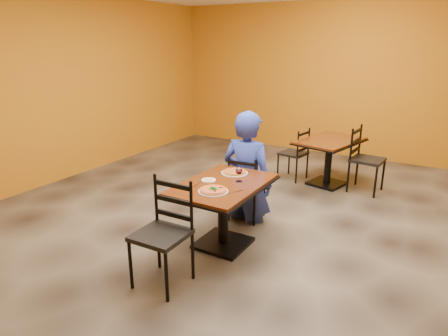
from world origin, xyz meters
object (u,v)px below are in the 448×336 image
Objects in this scene: side_plate at (209,180)px; pizza_far at (235,172)px; chair_main_near at (161,236)px; chair_main_far at (247,187)px; pizza_main at (213,190)px; table_main at (223,199)px; chair_second_left at (293,154)px; plate_far at (235,173)px; plate_main at (213,191)px; table_second at (329,152)px; diner at (247,166)px; wine_glass at (239,174)px; chair_second_right at (368,160)px.

pizza_far is at bearing 71.12° from side_plate.
pizza_far reaches higher than side_plate.
chair_main_near is at bearing -92.50° from pizza_far.
pizza_main is at bearing 93.37° from chair_main_far.
table_main is 2.60m from chair_second_left.
chair_second_left reaches higher than side_plate.
table_main is 0.41m from plate_far.
pizza_main is at bearing -49.87° from side_plate.
pizza_far is (0.05, -0.42, 0.34)m from chair_main_far.
chair_main_near is at bearing -85.80° from side_plate.
pizza_far reaches higher than plate_main.
table_second is 0.90× the size of diner.
plate_main is at bearing -80.64° from table_main.
side_plate is 0.89× the size of wine_glass.
diner is at bearing 98.11° from plate_main.
diner is at bearing 11.78° from chair_second_left.
plate_main is 1.11× the size of pizza_far.
chair_main_far is 2.80× the size of plate_far.
chair_main_far is at bearing 96.48° from plate_far.
chair_second_left reaches higher than chair_main_far.
diner reaches higher than wine_glass.
chair_second_left is at bearing 96.71° from wine_glass.
pizza_far is at bearing 0.00° from plate_far.
pizza_far is (0.11, -2.23, 0.34)m from chair_second_left.
table_second is 1.28× the size of chair_second_right.
chair_second_left reaches higher than table_main.
plate_main is at bearing 0.00° from pizza_main.
chair_second_right is (1.19, 0.00, 0.07)m from chair_second_left.
wine_glass is at bearing 165.21° from chair_second_right.
plate_main is at bearing 93.37° from chair_main_far.
chair_second_left is at bearing 93.63° from table_main.
chair_second_left is at bearing -87.36° from diner.
chair_second_left is 2.26m from plate_far.
diner is 1.08m from pizza_main.
table_main is 1.41× the size of chair_second_left.
chair_second_right reaches higher than chair_main_far.
table_main is at bearing 92.88° from chair_main_far.
plate_far is (-0.10, 0.63, -0.02)m from pizza_main.
table_main is 4.39× the size of pizza_far.
wine_glass is (0.30, 0.14, 0.08)m from side_plate.
wine_glass reaches higher than plate_far.
table_second is 1.47× the size of chair_main_far.
chair_second_left is at bearing 180.00° from table_second.
pizza_far reaches higher than table_second.
chair_second_right is at bearing 70.96° from chair_main_near.
chair_second_right reaches higher than plate_main.
diner is 4.60× the size of plate_far.
plate_main and side_plate have the same top height.
chair_main_far is 1.12m from pizza_main.
chair_second_left is 3.11× the size of pizza_far.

